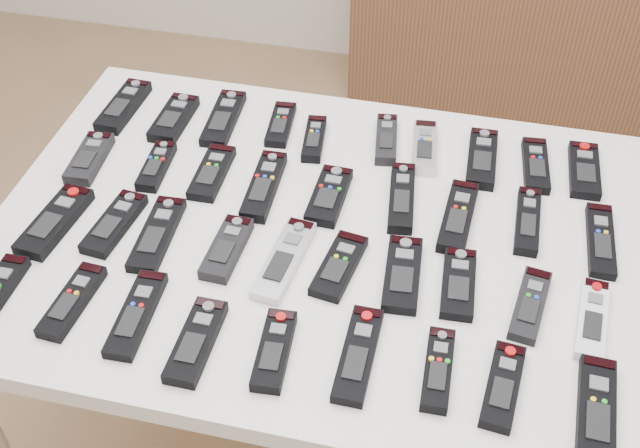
% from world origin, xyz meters
% --- Properties ---
extents(table, '(1.25, 0.88, 0.78)m').
position_xyz_m(table, '(0.05, 0.13, 0.72)').
color(table, white).
rests_on(table, ground).
extents(sideboard, '(1.63, 0.54, 0.80)m').
position_xyz_m(sideboard, '(0.62, 1.78, 0.40)').
color(sideboard, '#533121').
rests_on(sideboard, ground).
extents(remote_0, '(0.06, 0.18, 0.02)m').
position_xyz_m(remote_0, '(-0.47, 0.41, 0.79)').
color(remote_0, black).
rests_on(remote_0, table).
extents(remote_1, '(0.06, 0.16, 0.02)m').
position_xyz_m(remote_1, '(-0.34, 0.39, 0.79)').
color(remote_1, black).
rests_on(remote_1, table).
extents(remote_2, '(0.07, 0.19, 0.02)m').
position_xyz_m(remote_2, '(-0.24, 0.42, 0.79)').
color(remote_2, black).
rests_on(remote_2, table).
extents(remote_3, '(0.06, 0.15, 0.02)m').
position_xyz_m(remote_3, '(-0.11, 0.43, 0.79)').
color(remote_3, black).
rests_on(remote_3, table).
extents(remote_4, '(0.06, 0.14, 0.02)m').
position_xyz_m(remote_4, '(-0.02, 0.39, 0.79)').
color(remote_4, black).
rests_on(remote_4, table).
extents(remote_5, '(0.06, 0.16, 0.02)m').
position_xyz_m(remote_5, '(0.13, 0.42, 0.79)').
color(remote_5, black).
rests_on(remote_5, table).
extents(remote_6, '(0.07, 0.17, 0.02)m').
position_xyz_m(remote_6, '(0.21, 0.41, 0.79)').
color(remote_6, '#B7B7BC').
rests_on(remote_6, table).
extents(remote_7, '(0.06, 0.18, 0.02)m').
position_xyz_m(remote_7, '(0.33, 0.40, 0.79)').
color(remote_7, black).
rests_on(remote_7, table).
extents(remote_8, '(0.06, 0.17, 0.02)m').
position_xyz_m(remote_8, '(0.44, 0.41, 0.79)').
color(remote_8, black).
rests_on(remote_8, table).
extents(remote_9, '(0.06, 0.17, 0.02)m').
position_xyz_m(remote_9, '(0.53, 0.42, 0.79)').
color(remote_9, black).
rests_on(remote_9, table).
extents(remote_10, '(0.07, 0.16, 0.02)m').
position_xyz_m(remote_10, '(-0.46, 0.22, 0.79)').
color(remote_10, black).
rests_on(remote_10, table).
extents(remote_11, '(0.05, 0.15, 0.02)m').
position_xyz_m(remote_11, '(-0.32, 0.23, 0.79)').
color(remote_11, black).
rests_on(remote_11, table).
extents(remote_12, '(0.06, 0.16, 0.02)m').
position_xyz_m(remote_12, '(-0.20, 0.24, 0.79)').
color(remote_12, black).
rests_on(remote_12, table).
extents(remote_13, '(0.06, 0.20, 0.02)m').
position_xyz_m(remote_13, '(-0.09, 0.22, 0.79)').
color(remote_13, black).
rests_on(remote_13, table).
extents(remote_14, '(0.07, 0.16, 0.02)m').
position_xyz_m(remote_14, '(0.05, 0.22, 0.79)').
color(remote_14, black).
rests_on(remote_14, table).
extents(remote_15, '(0.07, 0.19, 0.02)m').
position_xyz_m(remote_15, '(0.19, 0.25, 0.79)').
color(remote_15, black).
rests_on(remote_15, table).
extents(remote_16, '(0.06, 0.19, 0.02)m').
position_xyz_m(remote_16, '(0.30, 0.22, 0.79)').
color(remote_16, black).
rests_on(remote_16, table).
extents(remote_17, '(0.04, 0.17, 0.02)m').
position_xyz_m(remote_17, '(0.43, 0.24, 0.79)').
color(remote_17, black).
rests_on(remote_17, table).
extents(remote_18, '(0.05, 0.19, 0.02)m').
position_xyz_m(remote_18, '(0.56, 0.21, 0.79)').
color(remote_18, black).
rests_on(remote_18, table).
extents(remote_19, '(0.08, 0.19, 0.02)m').
position_xyz_m(remote_19, '(-0.44, 0.03, 0.79)').
color(remote_19, black).
rests_on(remote_19, table).
extents(remote_20, '(0.07, 0.17, 0.02)m').
position_xyz_m(remote_20, '(-0.33, 0.05, 0.79)').
color(remote_20, black).
rests_on(remote_20, table).
extents(remote_21, '(0.07, 0.19, 0.02)m').
position_xyz_m(remote_21, '(-0.24, 0.04, 0.79)').
color(remote_21, black).
rests_on(remote_21, table).
extents(remote_22, '(0.06, 0.16, 0.02)m').
position_xyz_m(remote_22, '(-0.10, 0.03, 0.79)').
color(remote_22, black).
rests_on(remote_22, table).
extents(remote_23, '(0.08, 0.21, 0.02)m').
position_xyz_m(remote_23, '(0.00, 0.03, 0.79)').
color(remote_23, '#B7B7BC').
rests_on(remote_23, table).
extents(remote_24, '(0.08, 0.17, 0.02)m').
position_xyz_m(remote_24, '(0.10, 0.04, 0.79)').
color(remote_24, black).
rests_on(remote_24, table).
extents(remote_25, '(0.07, 0.18, 0.02)m').
position_xyz_m(remote_25, '(0.22, 0.05, 0.79)').
color(remote_25, black).
rests_on(remote_25, table).
extents(remote_26, '(0.06, 0.16, 0.02)m').
position_xyz_m(remote_26, '(0.32, 0.05, 0.79)').
color(remote_26, black).
rests_on(remote_26, table).
extents(remote_27, '(0.07, 0.17, 0.02)m').
position_xyz_m(remote_27, '(0.44, 0.02, 0.79)').
color(remote_27, black).
rests_on(remote_27, table).
extents(remote_28, '(0.06, 0.18, 0.02)m').
position_xyz_m(remote_28, '(0.54, 0.02, 0.79)').
color(remote_28, silver).
rests_on(remote_28, table).
extents(remote_30, '(0.06, 0.17, 0.02)m').
position_xyz_m(remote_30, '(-0.32, -0.15, 0.79)').
color(remote_30, black).
rests_on(remote_30, table).
extents(remote_31, '(0.06, 0.19, 0.02)m').
position_xyz_m(remote_31, '(-0.21, -0.15, 0.79)').
color(remote_31, black).
rests_on(remote_31, table).
extents(remote_32, '(0.06, 0.17, 0.02)m').
position_xyz_m(remote_32, '(-0.09, -0.18, 0.79)').
color(remote_32, black).
rests_on(remote_32, table).
extents(remote_33, '(0.06, 0.16, 0.02)m').
position_xyz_m(remote_33, '(0.04, -0.17, 0.79)').
color(remote_33, black).
rests_on(remote_33, table).
extents(remote_34, '(0.05, 0.19, 0.02)m').
position_xyz_m(remote_34, '(0.18, -0.15, 0.79)').
color(remote_34, black).
rests_on(remote_34, table).
extents(remote_35, '(0.05, 0.16, 0.02)m').
position_xyz_m(remote_35, '(0.30, -0.15, 0.79)').
color(remote_35, black).
rests_on(remote_35, table).
extents(remote_36, '(0.06, 0.16, 0.02)m').
position_xyz_m(remote_36, '(0.41, -0.15, 0.79)').
color(remote_36, black).
rests_on(remote_36, table).
extents(remote_37, '(0.06, 0.20, 0.02)m').
position_xyz_m(remote_37, '(0.55, -0.17, 0.79)').
color(remote_37, black).
rests_on(remote_37, table).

